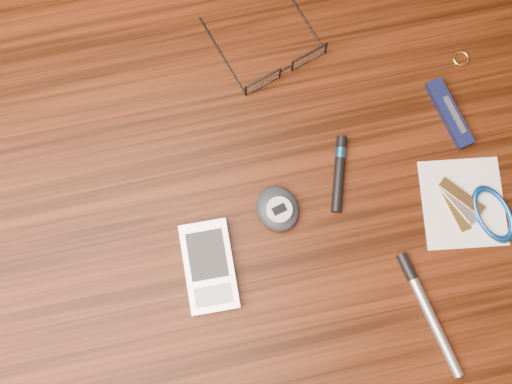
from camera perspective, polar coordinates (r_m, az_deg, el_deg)
ground at (r=1.53m, az=-1.25°, el=-6.92°), size 3.80×3.80×0.00m
desk at (r=0.89m, az=-2.14°, el=-3.32°), size 1.00×0.70×0.75m
eyeglasses at (r=0.83m, az=2.41°, el=11.21°), size 0.15×0.16×0.03m
gold_ring at (r=0.89m, az=17.74°, el=11.24°), size 0.02×0.02×0.00m
pda_phone at (r=0.78m, az=-4.18°, el=-6.62°), size 0.06×0.11×0.02m
pedometer at (r=0.78m, az=1.94°, el=-1.49°), size 0.06×0.07×0.02m
notepad_keys at (r=0.83m, az=19.19°, el=-1.42°), size 0.12×0.12×0.01m
pocket_knife at (r=0.85m, az=16.83°, el=6.70°), size 0.04×0.10×0.01m
silver_pen at (r=0.80m, az=14.77°, el=-9.62°), size 0.04×0.15×0.01m
black_blue_pen at (r=0.80m, az=7.40°, el=1.84°), size 0.04×0.10×0.01m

